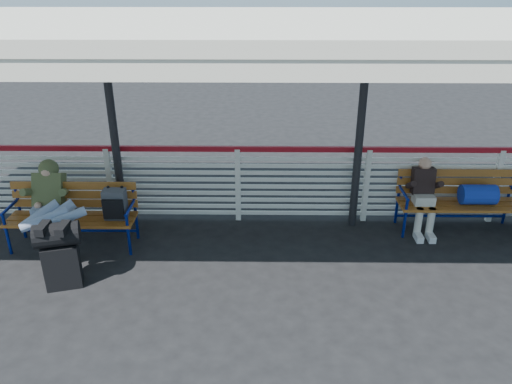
{
  "coord_description": "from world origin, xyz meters",
  "views": [
    {
      "loc": [
        0.37,
        -5.23,
        3.73
      ],
      "look_at": [
        0.29,
        1.0,
        0.89
      ],
      "focal_mm": 35.0,
      "sensor_mm": 36.0,
      "label": 1
    }
  ],
  "objects_px": {
    "luggage_stack": "(60,253)",
    "bench_right": "(466,195)",
    "bench_left": "(84,208)",
    "companion_person": "(424,195)",
    "traveler_man": "(50,210)"
  },
  "relations": [
    {
      "from": "luggage_stack",
      "to": "bench_right",
      "type": "height_order",
      "value": "bench_right"
    },
    {
      "from": "traveler_man",
      "to": "bench_left",
      "type": "bearing_deg",
      "value": 47.07
    },
    {
      "from": "bench_left",
      "to": "bench_right",
      "type": "xyz_separation_m",
      "value": [
        5.6,
        0.53,
        -0.01
      ]
    },
    {
      "from": "luggage_stack",
      "to": "companion_person",
      "type": "xyz_separation_m",
      "value": [
        4.93,
        1.51,
        0.11
      ]
    },
    {
      "from": "bench_left",
      "to": "companion_person",
      "type": "bearing_deg",
      "value": 5.52
    },
    {
      "from": "luggage_stack",
      "to": "bench_right",
      "type": "relative_size",
      "value": 0.49
    },
    {
      "from": "bench_right",
      "to": "companion_person",
      "type": "xyz_separation_m",
      "value": [
        -0.65,
        -0.05,
        0.02
      ]
    },
    {
      "from": "traveler_man",
      "to": "bench_right",
      "type": "bearing_deg",
      "value": 8.39
    },
    {
      "from": "bench_left",
      "to": "companion_person",
      "type": "distance_m",
      "value": 4.97
    },
    {
      "from": "bench_left",
      "to": "companion_person",
      "type": "relative_size",
      "value": 1.57
    },
    {
      "from": "bench_right",
      "to": "companion_person",
      "type": "bearing_deg",
      "value": -175.83
    },
    {
      "from": "bench_left",
      "to": "traveler_man",
      "type": "relative_size",
      "value": 1.1
    },
    {
      "from": "bench_right",
      "to": "traveler_man",
      "type": "height_order",
      "value": "traveler_man"
    },
    {
      "from": "luggage_stack",
      "to": "bench_right",
      "type": "distance_m",
      "value": 5.79
    },
    {
      "from": "luggage_stack",
      "to": "bench_left",
      "type": "relative_size",
      "value": 0.49
    }
  ]
}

